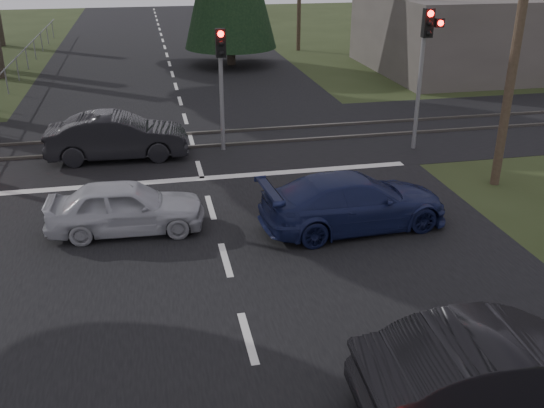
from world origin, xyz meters
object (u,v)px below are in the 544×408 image
object	(u,v)px
silver_car	(126,207)
dark_car_far	(118,137)
dark_hatchback	(507,373)
traffic_signal_right	(426,52)
traffic_signal_center	(221,69)
blue_sedan	(354,202)
utility_pole_near	(520,20)

from	to	relation	value
silver_car	dark_car_far	bearing A→B (deg)	6.01
dark_car_far	dark_hatchback	bearing A→B (deg)	-153.80
traffic_signal_right	dark_hatchback	world-z (taller)	traffic_signal_right
dark_car_far	traffic_signal_center	bearing A→B (deg)	-87.48
blue_sedan	traffic_signal_right	bearing A→B (deg)	-42.13
traffic_signal_center	silver_car	distance (m)	6.85
traffic_signal_right	silver_car	xyz separation A→B (m)	(-9.73, -4.47, -2.66)
utility_pole_near	silver_car	xyz separation A→B (m)	(-10.68, -1.00, -4.07)
dark_hatchback	silver_car	distance (m)	9.53
silver_car	dark_car_far	world-z (taller)	dark_car_far
utility_pole_near	dark_car_far	distance (m)	12.59
traffic_signal_right	traffic_signal_center	size ratio (longest dim) A/B	1.15
traffic_signal_right	dark_car_far	xyz separation A→B (m)	(-10.05, 1.17, -2.57)
dark_hatchback	dark_car_far	world-z (taller)	dark_hatchback
silver_car	dark_car_far	xyz separation A→B (m)	(-0.32, 5.64, 0.09)
utility_pole_near	dark_car_far	size ratio (longest dim) A/B	1.99
utility_pole_near	dark_hatchback	xyz separation A→B (m)	(-5.01, -8.66, -3.97)
blue_sedan	traffic_signal_center	bearing A→B (deg)	15.33
traffic_signal_right	silver_car	size ratio (longest dim) A/B	1.23
traffic_signal_center	utility_pole_near	distance (m)	9.05
silver_car	blue_sedan	size ratio (longest dim) A/B	0.80
utility_pole_near	blue_sedan	world-z (taller)	utility_pole_near
silver_car	blue_sedan	world-z (taller)	blue_sedan
traffic_signal_center	utility_pole_near	world-z (taller)	utility_pole_near
utility_pole_near	dark_car_far	xyz separation A→B (m)	(-11.00, 4.64, -3.98)
dark_hatchback	dark_car_far	size ratio (longest dim) A/B	1.01
dark_hatchback	blue_sedan	bearing A→B (deg)	3.10
blue_sedan	dark_car_far	xyz separation A→B (m)	(-5.90, 6.57, 0.06)
dark_hatchback	blue_sedan	size ratio (longest dim) A/B	0.96
traffic_signal_right	utility_pole_near	bearing A→B (deg)	-74.66
utility_pole_near	traffic_signal_center	bearing A→B (deg)	148.05
traffic_signal_right	traffic_signal_center	xyz separation A→B (m)	(-6.55, 1.20, -0.51)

